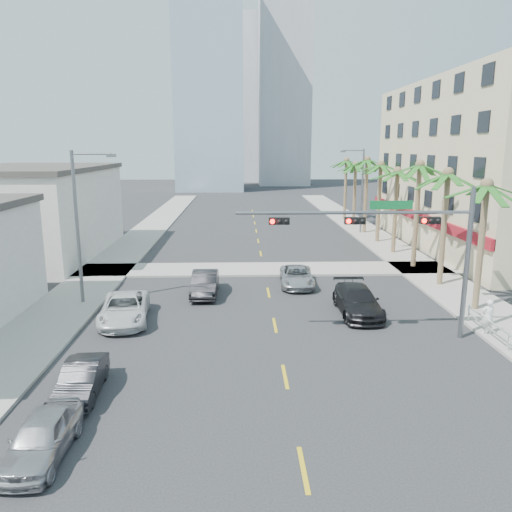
{
  "coord_description": "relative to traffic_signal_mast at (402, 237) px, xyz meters",
  "views": [
    {
      "loc": [
        -1.79,
        -14.77,
        9.18
      ],
      "look_at": [
        -0.96,
        11.1,
        3.5
      ],
      "focal_mm": 35.0,
      "sensor_mm": 36.0,
      "label": 1
    }
  ],
  "objects": [
    {
      "name": "ground",
      "position": [
        -5.78,
        -7.95,
        -5.06
      ],
      "size": [
        260.0,
        260.0,
        0.0
      ],
      "primitive_type": "plane",
      "color": "#262628",
      "rests_on": "ground"
    },
    {
      "name": "sidewalk_right",
      "position": [
        6.22,
        12.05,
        -4.99
      ],
      "size": [
        4.0,
        120.0,
        0.15
      ],
      "primitive_type": "cube",
      "color": "gray",
      "rests_on": "ground"
    },
    {
      "name": "sidewalk_left",
      "position": [
        -17.78,
        12.05,
        -4.99
      ],
      "size": [
        4.0,
        120.0,
        0.15
      ],
      "primitive_type": "cube",
      "color": "gray",
      "rests_on": "ground"
    },
    {
      "name": "sidewalk_cross",
      "position": [
        -5.78,
        14.05,
        -4.99
      ],
      "size": [
        80.0,
        4.0,
        0.15
      ],
      "primitive_type": "cube",
      "color": "gray",
      "rests_on": "ground"
    },
    {
      "name": "building_right",
      "position": [
        16.21,
        22.05,
        2.43
      ],
      "size": [
        15.25,
        28.0,
        15.0
      ],
      "color": "beige",
      "rests_on": "ground"
    },
    {
      "name": "building_left_far",
      "position": [
        -25.28,
        20.05,
        -1.46
      ],
      "size": [
        11.0,
        18.0,
        7.2
      ],
      "primitive_type": "cube",
      "color": "beige",
      "rests_on": "ground"
    },
    {
      "name": "tower_far_left",
      "position": [
        -13.78,
        87.05,
        18.94
      ],
      "size": [
        14.0,
        14.0,
        48.0
      ],
      "primitive_type": "cube",
      "color": "#99B2C6",
      "rests_on": "ground"
    },
    {
      "name": "tower_far_right",
      "position": [
        3.22,
        102.05,
        24.94
      ],
      "size": [
        12.0,
        12.0,
        60.0
      ],
      "primitive_type": "cube",
      "color": "#ADADB2",
      "rests_on": "ground"
    },
    {
      "name": "tower_far_center",
      "position": [
        -8.78,
        117.05,
        15.94
      ],
      "size": [
        16.0,
        16.0,
        42.0
      ],
      "primitive_type": "cube",
      "color": "#ADADB2",
      "rests_on": "ground"
    },
    {
      "name": "traffic_signal_mast",
      "position": [
        0.0,
        0.0,
        0.0
      ],
      "size": [
        11.12,
        0.54,
        7.2
      ],
      "color": "slate",
      "rests_on": "ground"
    },
    {
      "name": "palm_tree_0",
      "position": [
        5.82,
        4.05,
        2.02
      ],
      "size": [
        4.8,
        4.8,
        7.8
      ],
      "color": "brown",
      "rests_on": "ground"
    },
    {
      "name": "palm_tree_1",
      "position": [
        5.82,
        9.25,
        2.37
      ],
      "size": [
        4.8,
        4.8,
        8.16
      ],
      "color": "brown",
      "rests_on": "ground"
    },
    {
      "name": "palm_tree_2",
      "position": [
        5.82,
        14.45,
        2.72
      ],
      "size": [
        4.8,
        4.8,
        8.52
      ],
      "color": "brown",
      "rests_on": "ground"
    },
    {
      "name": "palm_tree_3",
      "position": [
        5.82,
        19.65,
        2.02
      ],
      "size": [
        4.8,
        4.8,
        7.8
      ],
      "color": "brown",
      "rests_on": "ground"
    },
    {
      "name": "palm_tree_4",
      "position": [
        5.82,
        24.85,
        2.37
      ],
      "size": [
        4.8,
        4.8,
        8.16
      ],
      "color": "brown",
      "rests_on": "ground"
    },
    {
      "name": "palm_tree_5",
      "position": [
        5.82,
        30.05,
        2.72
      ],
      "size": [
        4.8,
        4.8,
        8.52
      ],
      "color": "brown",
      "rests_on": "ground"
    },
    {
      "name": "palm_tree_6",
      "position": [
        5.82,
        35.25,
        2.02
      ],
      "size": [
        4.8,
        4.8,
        7.8
      ],
      "color": "brown",
      "rests_on": "ground"
    },
    {
      "name": "palm_tree_7",
      "position": [
        5.82,
        40.45,
        2.37
      ],
      "size": [
        4.8,
        4.8,
        8.16
      ],
      "color": "brown",
      "rests_on": "ground"
    },
    {
      "name": "streetlight_left",
      "position": [
        -16.78,
        6.05,
        -0.0
      ],
      "size": [
        2.55,
        0.25,
        9.0
      ],
      "color": "slate",
      "rests_on": "ground"
    },
    {
      "name": "streetlight_right",
      "position": [
        5.21,
        30.05,
        -0.0
      ],
      "size": [
        2.55,
        0.25,
        9.0
      ],
      "color": "slate",
      "rests_on": "ground"
    },
    {
      "name": "guardrail",
      "position": [
        4.52,
        -1.95,
        -4.39
      ],
      "size": [
        0.08,
        8.08,
        1.0
      ],
      "color": "silver",
      "rests_on": "ground"
    },
    {
      "name": "car_parked_near",
      "position": [
        -13.58,
        -9.08,
        -4.4
      ],
      "size": [
        1.61,
        3.92,
        1.33
      ],
      "primitive_type": "imported",
      "rotation": [
        0.0,
        0.0,
        -0.01
      ],
      "color": "#ADADB2",
      "rests_on": "ground"
    },
    {
      "name": "car_parked_mid",
      "position": [
        -13.58,
        -5.17,
        -4.43
      ],
      "size": [
        1.55,
        3.89,
        1.26
      ],
      "primitive_type": "imported",
      "rotation": [
        0.0,
        0.0,
        0.06
      ],
      "color": "black",
      "rests_on": "ground"
    },
    {
      "name": "car_parked_far",
      "position": [
        -13.78,
        2.87,
        -4.33
      ],
      "size": [
        3.05,
        5.51,
        1.46
      ],
      "primitive_type": "imported",
      "rotation": [
        0.0,
        0.0,
        0.12
      ],
      "color": "silver",
      "rests_on": "ground"
    },
    {
      "name": "car_lane_left",
      "position": [
        -9.83,
        7.69,
        -4.32
      ],
      "size": [
        1.6,
        4.53,
        1.49
      ],
      "primitive_type": "imported",
      "rotation": [
        0.0,
        0.0,
        -0.0
      ],
      "color": "black",
      "rests_on": "ground"
    },
    {
      "name": "car_lane_center",
      "position": [
        -3.78,
        9.62,
        -4.41
      ],
      "size": [
        2.34,
        4.75,
        1.3
      ],
      "primitive_type": "imported",
      "rotation": [
        0.0,
        0.0,
        -0.04
      ],
      "color": "#AFAFB4",
      "rests_on": "ground"
    },
    {
      "name": "car_lane_right",
      "position": [
        -1.05,
        3.73,
        -4.3
      ],
      "size": [
        2.14,
        5.27,
        1.53
      ],
      "primitive_type": "imported",
      "rotation": [
        0.0,
        0.0,
        -0.0
      ],
      "color": "black",
      "rests_on": "ground"
    },
    {
      "name": "pedestrian",
      "position": [
        4.56,
        0.14,
        -4.04
      ],
      "size": [
        0.66,
        0.46,
        1.74
      ],
      "primitive_type": "imported",
      "rotation": [
        0.0,
        0.0,
        3.08
      ],
      "color": "white",
      "rests_on": "sidewalk_right"
    }
  ]
}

